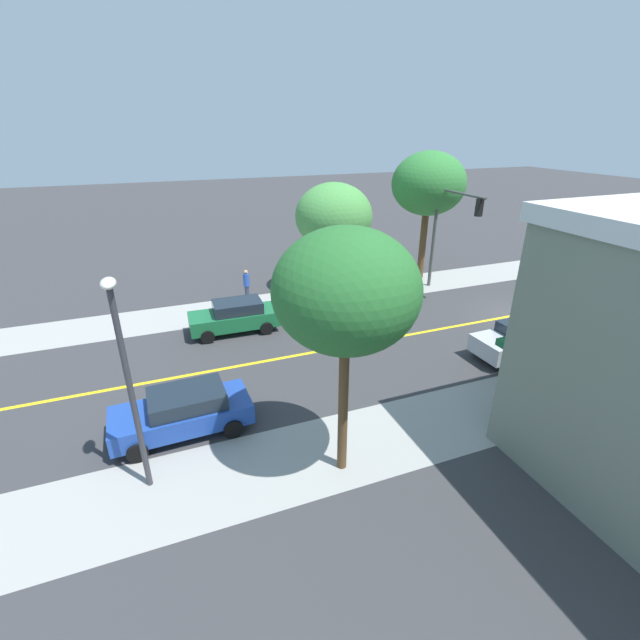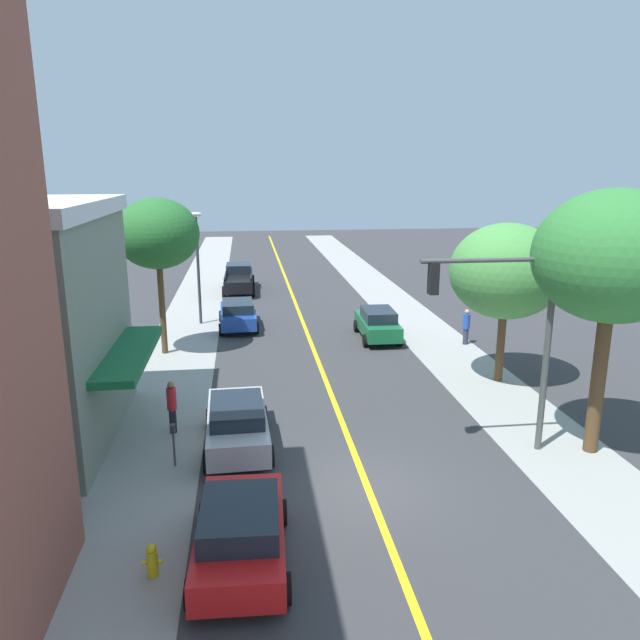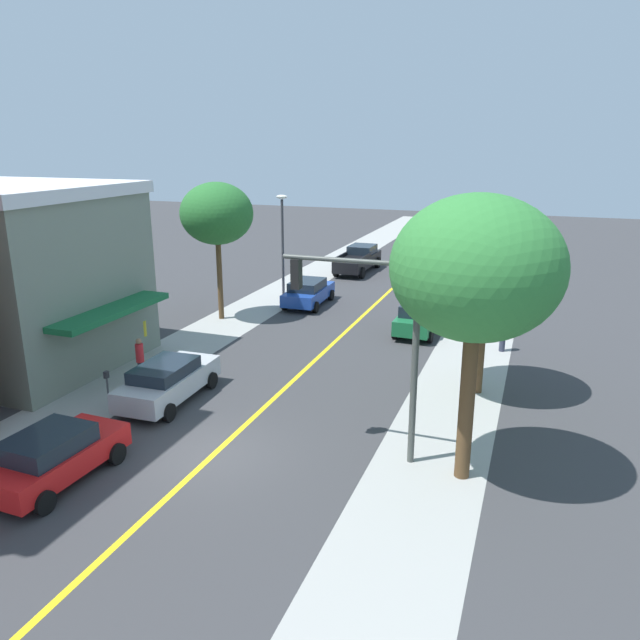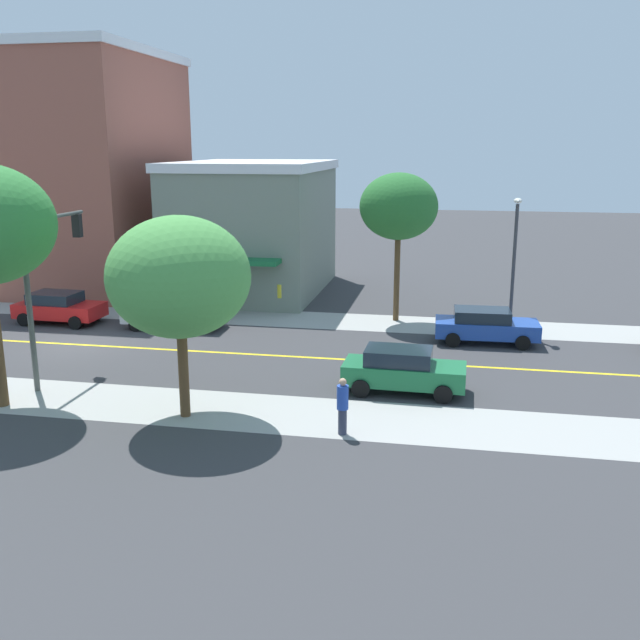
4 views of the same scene
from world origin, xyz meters
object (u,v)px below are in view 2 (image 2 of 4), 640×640
object	(u,v)px
fire_hydrant	(152,560)
parking_meter	(173,439)
traffic_light_mast	(512,319)
small_dog	(116,402)
street_lamp	(198,255)
red_sedan_left_curb	(241,531)
pedestrian_blue_shirt	(466,326)
pedestrian_red_shirt	(172,405)
street_tree_left_far	(613,257)
blue_sedan_left_curb	(238,314)
black_pickup_truck	(239,278)
green_sedan_right_curb	(378,323)
silver_sedan_left_curb	(237,422)
pedestrian_yellow_shirt	(126,379)
street_tree_left_near	(506,271)
street_tree_right_corner	(157,234)

from	to	relation	value
fire_hydrant	parking_meter	bearing A→B (deg)	90.70
traffic_light_mast	small_dog	distance (m)	13.97
street_lamp	red_sedan_left_curb	world-z (taller)	street_lamp
fire_hydrant	street_lamp	xyz separation A→B (m)	(-0.41, 21.90, 3.49)
pedestrian_blue_shirt	pedestrian_red_shirt	xyz separation A→B (m)	(-13.35, -8.72, 0.02)
street_lamp	street_tree_left_far	bearing A→B (deg)	-53.19
street_lamp	traffic_light_mast	bearing A→B (deg)	-58.97
blue_sedan_left_curb	red_sedan_left_curb	bearing A→B (deg)	178.77
parking_meter	black_pickup_truck	xyz separation A→B (m)	(1.75, 26.05, 0.04)
green_sedan_right_curb	silver_sedan_left_curb	bearing A→B (deg)	149.81
parking_meter	green_sedan_right_curb	distance (m)	15.43
fire_hydrant	pedestrian_blue_shirt	world-z (taller)	pedestrian_blue_shirt
pedestrian_blue_shirt	silver_sedan_left_curb	bearing A→B (deg)	-90.12
blue_sedan_left_curb	pedestrian_red_shirt	size ratio (longest dim) A/B	2.52
pedestrian_yellow_shirt	fire_hydrant	bearing A→B (deg)	-67.59
street_tree_left_far	small_dog	world-z (taller)	street_tree_left_far
red_sedan_left_curb	street_lamp	bearing A→B (deg)	8.24
street_tree_left_far	pedestrian_blue_shirt	bearing A→B (deg)	88.56
red_sedan_left_curb	small_dog	bearing A→B (deg)	28.00
silver_sedan_left_curb	pedestrian_yellow_shirt	xyz separation A→B (m)	(-4.16, 4.28, 0.09)
silver_sedan_left_curb	traffic_light_mast	bearing A→B (deg)	-101.09
fire_hydrant	silver_sedan_left_curb	size ratio (longest dim) A/B	0.16
street_tree_left_near	street_tree_right_corner	xyz separation A→B (m)	(-14.20, 5.63, 1.06)
street_tree_right_corner	blue_sedan_left_curb	size ratio (longest dim) A/B	1.61
street_tree_right_corner	street_lamp	xyz separation A→B (m)	(1.33, 5.45, -1.77)
black_pickup_truck	traffic_light_mast	bearing A→B (deg)	-161.95
street_lamp	black_pickup_truck	distance (m)	9.81
pedestrian_yellow_shirt	black_pickup_truck	bearing A→B (deg)	88.29
traffic_light_mast	street_lamp	size ratio (longest dim) A/B	1.02
street_tree_left_far	pedestrian_blue_shirt	size ratio (longest dim) A/B	4.50
red_sedan_left_curb	pedestrian_yellow_shirt	distance (m)	11.02
street_lamp	blue_sedan_left_curb	xyz separation A→B (m)	(2.11, -1.21, -3.08)
street_tree_left_near	small_dog	bearing A→B (deg)	-174.94
street_tree_left_near	pedestrian_red_shirt	world-z (taller)	street_tree_left_near
street_tree_right_corner	green_sedan_right_curb	distance (m)	11.67
small_dog	street_tree_left_far	bearing A→B (deg)	174.56
street_tree_right_corner	silver_sedan_left_curb	size ratio (longest dim) A/B	1.54
traffic_light_mast	blue_sedan_left_curb	world-z (taller)	traffic_light_mast
parking_meter	red_sedan_left_curb	xyz separation A→B (m)	(1.96, -4.78, -0.08)
pedestrian_blue_shirt	pedestrian_red_shirt	size ratio (longest dim) A/B	0.99
fire_hydrant	green_sedan_right_curb	distance (m)	19.67
green_sedan_right_curb	street_tree_left_near	bearing A→B (deg)	-150.49
fire_hydrant	pedestrian_yellow_shirt	distance (m)	10.62
street_tree_left_near	black_pickup_truck	bearing A→B (deg)	118.05
street_tree_left_near	pedestrian_blue_shirt	xyz separation A→B (m)	(0.54, 5.25, -3.63)
street_lamp	pedestrian_yellow_shirt	distance (m)	12.10
silver_sedan_left_curb	green_sedan_right_curb	size ratio (longest dim) A/B	1.09
street_tree_right_corner	silver_sedan_left_curb	xyz separation A→B (m)	(3.52, -10.39, -4.83)
street_tree_left_far	parking_meter	xyz separation A→B (m)	(-12.76, 0.58, -5.19)
black_pickup_truck	fire_hydrant	bearing A→B (deg)	177.54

